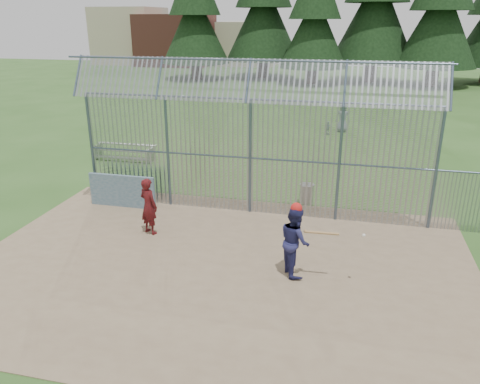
% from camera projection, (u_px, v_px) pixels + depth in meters
% --- Properties ---
extents(ground, '(120.00, 120.00, 0.00)m').
position_uv_depth(ground, '(224.00, 258.00, 13.50)').
color(ground, '#2D511E').
rests_on(ground, ground).
extents(dirt_infield, '(14.00, 10.00, 0.02)m').
position_uv_depth(dirt_infield, '(219.00, 266.00, 13.04)').
color(dirt_infield, '#756047').
rests_on(dirt_infield, ground).
extents(dugout_wall, '(2.50, 0.12, 1.20)m').
position_uv_depth(dugout_wall, '(122.00, 191.00, 16.92)').
color(dugout_wall, '#38566B').
rests_on(dugout_wall, dirt_infield).
extents(batter, '(1.05, 1.15, 1.90)m').
position_uv_depth(batter, '(295.00, 241.00, 12.34)').
color(batter, navy).
rests_on(batter, dirt_infield).
extents(onlooker, '(0.79, 0.68, 1.83)m').
position_uv_depth(onlooker, '(149.00, 206.00, 14.72)').
color(onlooker, maroon).
rests_on(onlooker, dirt_infield).
extents(bg_kid_standing, '(0.90, 0.61, 1.78)m').
position_uv_depth(bg_kid_standing, '(343.00, 117.00, 28.11)').
color(bg_kid_standing, slate).
rests_on(bg_kid_standing, ground).
extents(bg_kid_seated, '(0.49, 0.36, 0.78)m').
position_uv_depth(bg_kid_seated, '(328.00, 128.00, 27.64)').
color(bg_kid_seated, gray).
rests_on(bg_kid_seated, ground).
extents(batting_gear, '(1.92, 0.41, 0.75)m').
position_uv_depth(batting_gear, '(301.00, 212.00, 11.99)').
color(batting_gear, red).
rests_on(batting_gear, ground).
extents(trash_can, '(0.56, 0.56, 0.82)m').
position_uv_depth(trash_can, '(307.00, 194.00, 17.35)').
color(trash_can, '#94979C').
rests_on(trash_can, ground).
extents(bleacher, '(3.00, 0.95, 0.72)m').
position_uv_depth(bleacher, '(125.00, 152.00, 22.66)').
color(bleacher, slate).
rests_on(bleacher, ground).
extents(backstop_fence, '(20.09, 0.81, 5.30)m').
position_uv_depth(backstop_fence, '(303.00, 152.00, 15.42)').
color(backstop_fence, '#47566B').
rests_on(backstop_fence, ground).
extents(distant_buildings, '(26.50, 10.50, 8.00)m').
position_uv_depth(distant_buildings, '(172.00, 39.00, 68.76)').
color(distant_buildings, brown).
rests_on(distant_buildings, ground).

